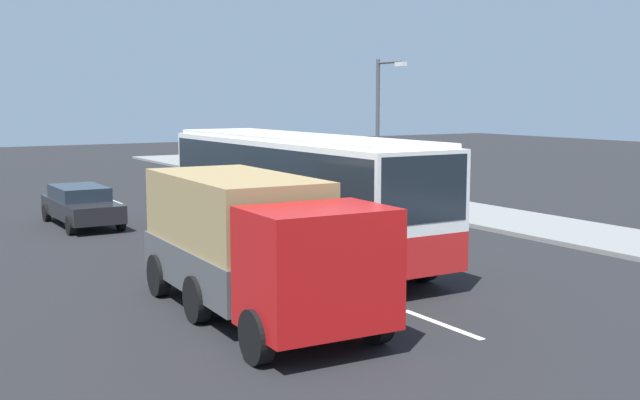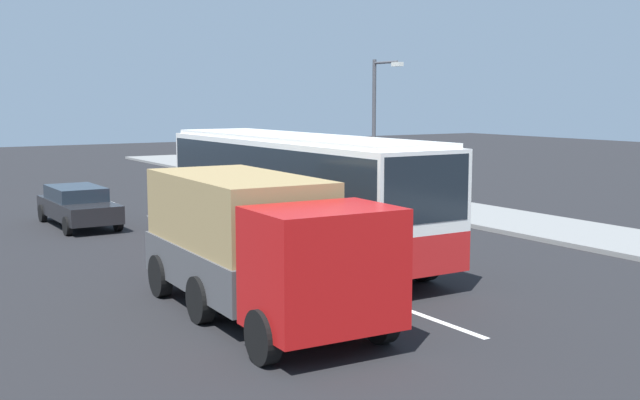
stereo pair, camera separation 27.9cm
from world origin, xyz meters
name	(u,v)px [view 1 (the left image)]	position (x,y,z in m)	size (l,w,h in m)	color
ground_plane	(343,260)	(0.00, 0.00, 0.00)	(120.00, 120.00, 0.00)	black
sidewalk_curb	(562,230)	(0.00, 8.79, 0.07)	(80.00, 4.00, 0.15)	gray
lane_centreline	(378,300)	(4.19, -1.78, 0.00)	(43.82, 0.16, 0.01)	white
coach_bus	(297,182)	(-0.94, -0.97, 2.16)	(11.47, 2.79, 3.48)	red
cargo_truck	(253,241)	(3.87, -4.72, 1.58)	(7.25, 2.90, 2.86)	red
car_black_sedan	(81,204)	(-9.88, -4.73, 0.75)	(4.77, 1.92, 1.40)	black
street_lamp	(381,120)	(-8.31, 7.17, 3.63)	(1.87, 0.24, 5.93)	#47474C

